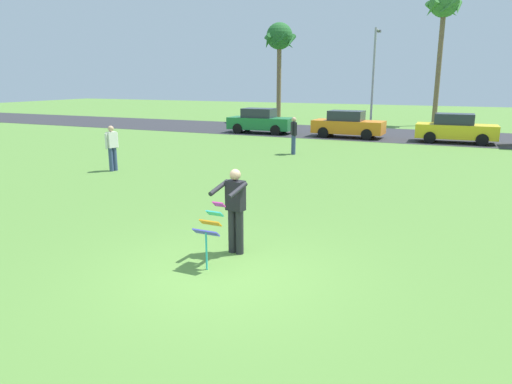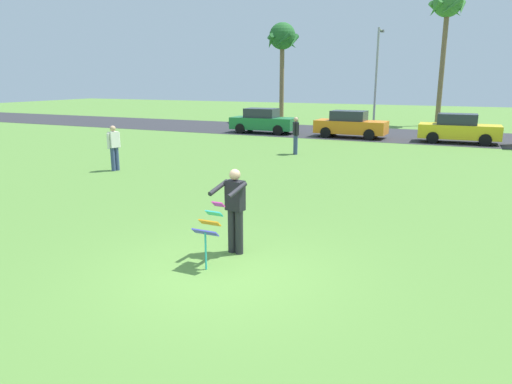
% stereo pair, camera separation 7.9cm
% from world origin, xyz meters
% --- Properties ---
extents(ground_plane, '(120.00, 120.00, 0.00)m').
position_xyz_m(ground_plane, '(0.00, 0.00, 0.00)').
color(ground_plane, '#568438').
extents(road_strip, '(120.00, 8.00, 0.01)m').
position_xyz_m(road_strip, '(0.00, 23.48, 0.01)').
color(road_strip, '#2D2D33').
rests_on(road_strip, ground).
extents(person_kite_flyer, '(0.61, 0.70, 1.73)m').
position_xyz_m(person_kite_flyer, '(-0.25, 0.98, 0.95)').
color(person_kite_flyer, '#26262B').
rests_on(person_kite_flyer, ground).
extents(kite_held, '(0.52, 0.64, 1.19)m').
position_xyz_m(kite_held, '(-0.35, 0.17, 0.81)').
color(kite_held, '#D83399').
rests_on(kite_held, ground).
extents(parked_car_green, '(4.25, 1.92, 1.60)m').
position_xyz_m(parked_car_green, '(-8.40, 21.08, 0.77)').
color(parked_car_green, '#1E7238').
rests_on(parked_car_green, ground).
extents(parked_car_orange, '(4.24, 1.92, 1.60)m').
position_xyz_m(parked_car_orange, '(-2.67, 21.08, 0.77)').
color(parked_car_orange, orange).
rests_on(parked_car_orange, ground).
extents(parked_car_yellow, '(4.24, 1.90, 1.60)m').
position_xyz_m(parked_car_yellow, '(3.34, 21.08, 0.77)').
color(parked_car_yellow, yellow).
rests_on(parked_car_yellow, ground).
extents(palm_tree_left_near, '(2.58, 2.71, 7.84)m').
position_xyz_m(palm_tree_left_near, '(-10.41, 29.48, 6.47)').
color(palm_tree_left_near, brown).
rests_on(palm_tree_left_near, ground).
extents(palm_tree_right_near, '(2.58, 2.71, 9.89)m').
position_xyz_m(palm_tree_right_near, '(1.60, 31.39, 8.36)').
color(palm_tree_right_near, brown).
rests_on(palm_tree_right_near, ground).
extents(streetlight_pole, '(0.24, 1.65, 7.00)m').
position_xyz_m(streetlight_pole, '(-2.61, 28.38, 4.00)').
color(streetlight_pole, '#9E9EA3').
rests_on(streetlight_pole, ground).
extents(person_walker_near, '(0.30, 0.56, 1.73)m').
position_xyz_m(person_walker_near, '(-8.43, 6.91, 0.93)').
color(person_walker_near, '#384772').
rests_on(person_walker_near, ground).
extents(person_walker_far, '(0.38, 0.50, 1.73)m').
position_xyz_m(person_walker_far, '(-3.48, 13.60, 0.93)').
color(person_walker_far, '#384772').
rests_on(person_walker_far, ground).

